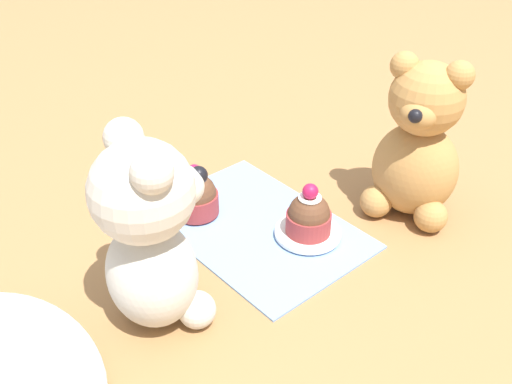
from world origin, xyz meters
TOP-DOWN VIEW (x-y plane):
  - ground_plane at (0.00, 0.00)m, footprint 4.00×4.00m
  - knitted_placemat at (0.00, 0.00)m, footprint 0.27×0.19m
  - teddy_bear_cream at (-0.05, 0.18)m, footprint 0.12×0.12m
  - teddy_bear_tan at (-0.10, -0.18)m, footprint 0.14×0.13m
  - cupcake_near_cream_bear at (0.07, 0.04)m, footprint 0.06×0.06m
  - saucer_plate at (-0.06, -0.04)m, footprint 0.08×0.08m
  - cupcake_near_tan_bear at (-0.06, -0.04)m, footprint 0.06×0.06m
  - teaspoon at (-0.03, -0.29)m, footprint 0.12×0.03m

SIDE VIEW (x-z plane):
  - ground_plane at x=0.00m, z-range 0.00..0.00m
  - teaspoon at x=-0.03m, z-range 0.00..0.01m
  - knitted_placemat at x=0.00m, z-range 0.00..0.01m
  - saucer_plate at x=-0.06m, z-range 0.01..0.01m
  - cupcake_near_cream_bear at x=0.07m, z-range -0.01..0.07m
  - cupcake_near_tan_bear at x=-0.06m, z-range 0.00..0.07m
  - teddy_bear_tan at x=-0.10m, z-range -0.01..0.21m
  - teddy_bear_cream at x=-0.05m, z-range 0.00..0.22m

